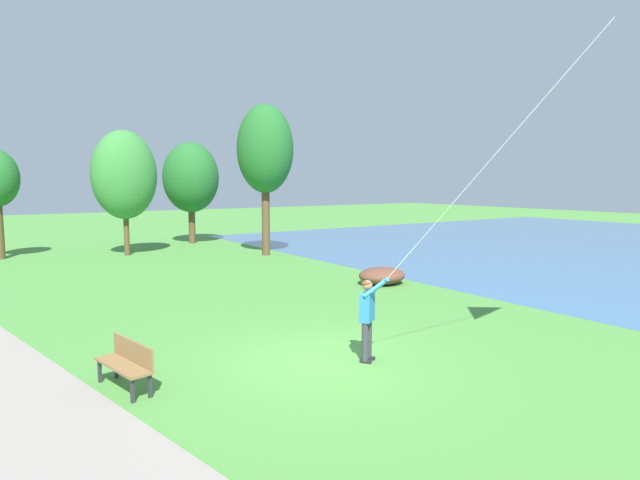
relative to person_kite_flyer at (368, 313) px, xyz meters
The scene contains 8 objects.
ground_plane 1.37m from the person_kite_flyer, 150.32° to the left, with size 120.00×120.00×0.00m, color #4C8E3D.
walkway_path 7.04m from the person_kite_flyer, 159.52° to the left, with size 2.40×32.00×0.02m, color gray.
person_kite_flyer is the anchor object (origin of this frame).
park_bench_near_walkway 4.80m from the person_kite_flyer, 164.35° to the left, with size 0.72×1.56×0.88m.
tree_lakeside_near 19.77m from the person_kite_flyer, 90.00° to the left, with size 3.23×2.59×6.34m.
tree_lakeside_far 17.27m from the person_kite_flyer, 69.14° to the left, with size 2.79×3.06×7.64m.
tree_treeline_right 23.55m from the person_kite_flyer, 78.34° to the left, with size 3.32×3.54×6.13m.
lakeside_shrub 8.63m from the person_kite_flyer, 47.54° to the left, with size 1.79×1.55×0.63m, color brown.
Camera 1 is at (-6.16, -8.93, 3.78)m, focal length 29.96 mm.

